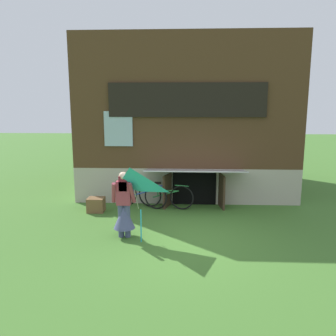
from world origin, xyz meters
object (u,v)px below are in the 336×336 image
Objects in this scene: person at (124,210)px; bicycle_blue at (141,195)px; bicycle_green at (166,196)px; wooden_crate at (96,205)px; kite at (130,188)px.

person is 2.49m from bicycle_blue.
bicycle_green is 3.54× the size of wooden_crate.
bicycle_green is 0.79m from bicycle_blue.
bicycle_blue is at bearing 22.19° from wooden_crate.
person is 3.28× the size of wooden_crate.
bicycle_blue is 3.45× the size of wooden_crate.
person reaches higher than bicycle_blue.
wooden_crate is (-1.21, 1.95, -0.47)m from person.
wooden_crate is (-1.29, -0.53, -0.18)m from bicycle_blue.
kite is 3.18m from bicycle_blue.
person is at bearing 114.61° from kite.
bicycle_green is (0.63, 2.95, -0.98)m from kite.
person is 0.95× the size of bicycle_blue.
person is at bearing -95.64° from bicycle_green.
bicycle_green is at bearing 77.95° from kite.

